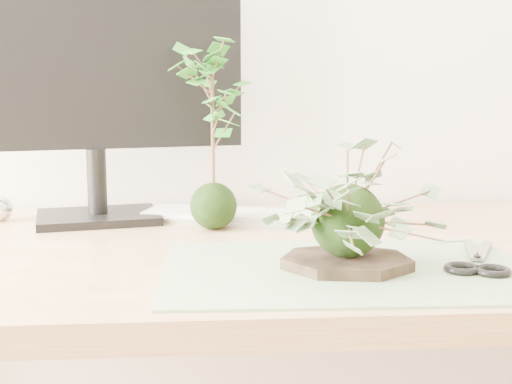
# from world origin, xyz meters

# --- Properties ---
(desk) EXTENTS (1.60, 0.70, 0.74)m
(desk) POSITION_xyz_m (0.07, 1.23, 0.65)
(desk) COLOR tan
(desk) RESTS_ON ground_plane
(cutting_mat) EXTENTS (0.51, 0.35, 0.00)m
(cutting_mat) POSITION_xyz_m (0.12, 1.07, 0.74)
(cutting_mat) COLOR gray
(cutting_mat) RESTS_ON desk
(stone_dish) EXTENTS (0.21, 0.21, 0.01)m
(stone_dish) POSITION_xyz_m (0.12, 1.07, 0.75)
(stone_dish) COLOR black
(stone_dish) RESTS_ON cutting_mat
(ivy_kokedama) EXTENTS (0.33, 0.33, 0.20)m
(ivy_kokedama) POSITION_xyz_m (0.12, 1.07, 0.86)
(ivy_kokedama) COLOR black
(ivy_kokedama) RESTS_ON stone_dish
(maple_kokedama) EXTENTS (0.22, 0.22, 0.34)m
(maple_kokedama) POSITION_xyz_m (-0.06, 1.35, 0.98)
(maple_kokedama) COLOR black
(maple_kokedama) RESTS_ON desk
(keyboard) EXTENTS (0.45, 0.25, 0.02)m
(keyboard) POSITION_xyz_m (0.01, 1.42, 0.75)
(keyboard) COLOR silver
(keyboard) RESTS_ON desk
(monitor) EXTENTS (0.54, 0.20, 0.48)m
(monitor) POSITION_xyz_m (-0.27, 1.45, 1.02)
(monitor) COLOR black
(monitor) RESTS_ON desk
(foil_ball) EXTENTS (0.05, 0.05, 0.05)m
(foil_ball) POSITION_xyz_m (-0.45, 1.45, 0.76)
(foil_ball) COLOR white
(foil_ball) RESTS_ON desk
(scissors) EXTENTS (0.10, 0.21, 0.01)m
(scissors) POSITION_xyz_m (0.31, 1.05, 0.75)
(scissors) COLOR gray
(scissors) RESTS_ON cutting_mat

